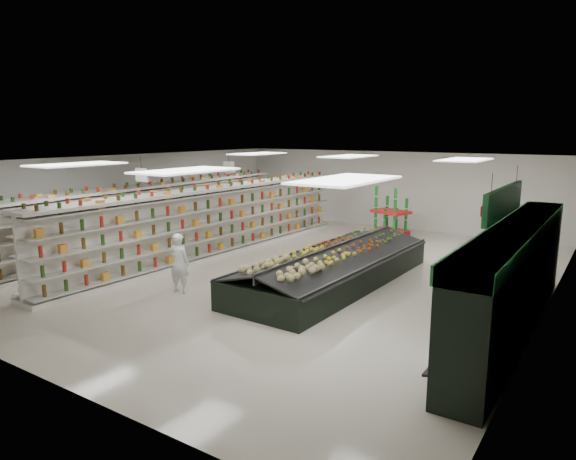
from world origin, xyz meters
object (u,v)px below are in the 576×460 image
Objects in this scene: gondola_center at (214,224)px; produce_island at (334,266)px; soda_endcap at (391,214)px; shopper_main at (179,263)px; shopper_background at (284,212)px; gondola_left at (158,217)px.

produce_island is at bearing -6.40° from gondola_center.
soda_endcap is 10.00m from shopper_main.
shopper_main is (2.00, -3.59, -0.26)m from gondola_center.
shopper_main is (-2.87, -2.87, 0.29)m from produce_island.
shopper_main is at bearing -142.02° from shopper_background.
gondola_center reaches higher than shopper_background.
produce_island is (7.58, -0.75, -0.53)m from gondola_left.
shopper_background is (-2.28, 8.12, 0.04)m from shopper_main.
produce_island is at bearing -113.23° from shopper_background.
gondola_center is 7.23m from soda_endcap.
shopper_background is at bearing -85.73° from shopper_main.
shopper_main is 8.44m from shopper_background.
gondola_left is 5.94m from shopper_main.
gondola_left is at bearing 174.35° from produce_island.
gondola_center is at bearing -72.28° from shopper_main.
gondola_center is at bearing -2.52° from gondola_left.
gondola_center reaches higher than shopper_main.
gondola_center is 8.09× the size of shopper_background.
produce_island is 4.05× the size of soda_endcap.
shopper_background is at bearing 95.50° from gondola_center.
soda_endcap reaches higher than shopper_main.
gondola_left is 2.70m from gondola_center.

